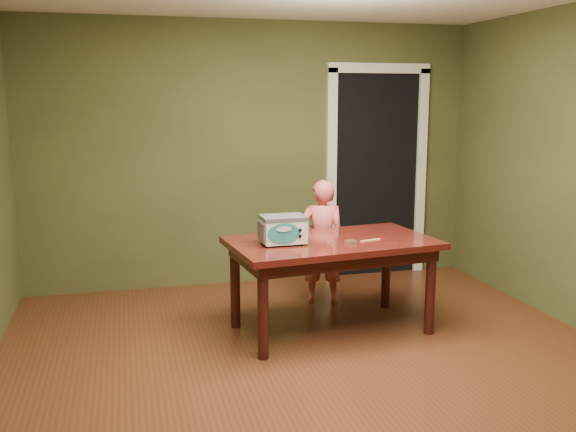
# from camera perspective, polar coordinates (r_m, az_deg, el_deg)

# --- Properties ---
(floor) EXTENTS (5.00, 5.00, 0.00)m
(floor) POSITION_cam_1_polar(r_m,az_deg,el_deg) (4.37, 3.85, -14.69)
(floor) COLOR #562C18
(floor) RESTS_ON ground
(room_shell) EXTENTS (4.52, 5.02, 2.61)m
(room_shell) POSITION_cam_1_polar(r_m,az_deg,el_deg) (3.96, 4.15, 8.25)
(room_shell) COLOR #4B502B
(room_shell) RESTS_ON ground
(doorway) EXTENTS (1.10, 0.66, 2.25)m
(doorway) POSITION_cam_1_polar(r_m,az_deg,el_deg) (7.06, 6.92, 3.91)
(doorway) COLOR black
(doorway) RESTS_ON ground
(dining_table) EXTENTS (1.69, 1.08, 0.75)m
(dining_table) POSITION_cam_1_polar(r_m,az_deg,el_deg) (5.11, 3.91, -3.22)
(dining_table) COLOR #3A100D
(dining_table) RESTS_ON floor
(toy_oven) EXTENTS (0.36, 0.25, 0.22)m
(toy_oven) POSITION_cam_1_polar(r_m,az_deg,el_deg) (4.91, -0.43, -1.13)
(toy_oven) COLOR #4C4F54
(toy_oven) RESTS_ON dining_table
(baking_pan) EXTENTS (0.10, 0.10, 0.02)m
(baking_pan) POSITION_cam_1_polar(r_m,az_deg,el_deg) (4.98, 5.58, -2.29)
(baking_pan) COLOR silver
(baking_pan) RESTS_ON dining_table
(spatula) EXTENTS (0.18, 0.07, 0.01)m
(spatula) POSITION_cam_1_polar(r_m,az_deg,el_deg) (5.08, 7.35, -2.15)
(spatula) COLOR #E3BB62
(spatula) RESTS_ON dining_table
(child) EXTENTS (0.47, 0.37, 1.14)m
(child) POSITION_cam_1_polar(r_m,az_deg,el_deg) (5.82, 3.03, -2.30)
(child) COLOR #EF6265
(child) RESTS_ON floor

